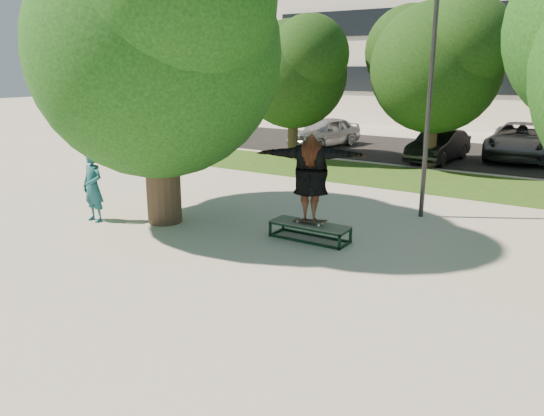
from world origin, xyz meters
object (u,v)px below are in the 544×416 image
Objects in this scene: car_dark at (438,146)px; car_grey at (520,141)px; grind_box at (310,231)px; bystander at (93,186)px; lamppost at (430,92)px; car_silver_a at (324,132)px; tree_left at (156,37)px.

car_grey reaches higher than car_dark.
bystander is (-5.24, -1.65, 0.70)m from grind_box.
bystander is (-6.72, -4.90, -2.26)m from lamppost.
grind_box is 0.34× the size of car_grey.
bystander is 14.64m from car_silver_a.
tree_left reaches higher than bystander.
car_grey is (2.03, 14.52, 0.55)m from grind_box.
car_grey is at bearing 21.35° from car_silver_a.
bystander is at bearing -143.89° from lamppost.
car_dark is (-2.08, 8.50, -2.51)m from lamppost.
lamppost is 1.56× the size of car_dark.
car_dark is (4.64, 13.40, -0.24)m from bystander.
car_silver_a reaches higher than car_dark.
tree_left reaches higher than car_grey.
car_grey is (7.27, 16.16, -0.14)m from bystander.
bystander is at bearing -104.52° from car_dark.
bystander reaches higher than grind_box.
bystander is 14.18m from car_dark.
car_dark is at bearing 92.92° from grind_box.
lamppost is at bearing 65.53° from grind_box.
tree_left is 1.33× the size of car_grey.
car_dark is (3.21, 12.41, -3.78)m from tree_left.
bystander is at bearing -145.06° from tree_left.
car_dark is at bearing -137.50° from car_grey.
tree_left is 3.94m from bystander.
lamppost is 9.10m from car_dark.
car_grey is (5.84, 15.17, -3.68)m from tree_left.
lamppost is at bearing -71.67° from car_dark.
lamppost is 3.44× the size of bystander.
car_grey is at bearing 68.68° from bystander.
tree_left is 14.34m from car_silver_a.
grind_box is (3.81, 0.65, -4.23)m from tree_left.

